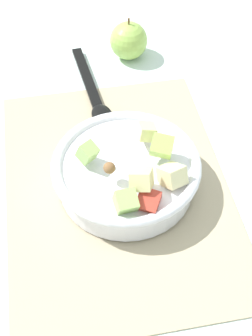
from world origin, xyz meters
The scene contains 5 objects.
ground_plane centered at (0.00, 0.00, 0.00)m, with size 2.40×2.40×0.00m, color silver.
placemat centered at (0.00, 0.00, 0.00)m, with size 0.47×0.34×0.01m, color tan.
salad_bowl centered at (0.00, 0.02, 0.04)m, with size 0.22×0.22×0.09m.
serving_spoon centered at (-0.20, -0.01, 0.01)m, with size 0.23×0.05×0.01m.
whole_apple centered at (-0.32, 0.08, 0.04)m, with size 0.07×0.07×0.09m.
Camera 1 is at (0.45, -0.07, 0.58)m, focal length 50.92 mm.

